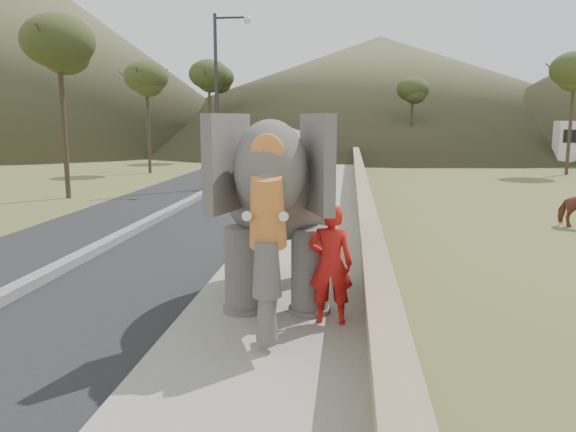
{
  "coord_description": "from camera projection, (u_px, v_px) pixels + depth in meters",
  "views": [
    {
      "loc": [
        1.21,
        -8.07,
        3.32
      ],
      "look_at": [
        0.2,
        1.14,
        1.7
      ],
      "focal_mm": 35.0,
      "sensor_mm": 36.0,
      "label": 1
    }
  ],
  "objects": [
    {
      "name": "ground",
      "position": [
        267.0,
        337.0,
        8.61
      ],
      "size": [
        160.0,
        160.0,
        0.0
      ],
      "primitive_type": "plane",
      "color": "olive",
      "rests_on": "ground"
    },
    {
      "name": "elephant_and_man",
      "position": [
        282.0,
        209.0,
        10.01
      ],
      "size": [
        2.49,
        4.49,
        3.18
      ],
      "color": "slate",
      "rests_on": "ground"
    },
    {
      "name": "median",
      "position": [
        164.0,
        215.0,
        18.92
      ],
      "size": [
        0.35,
        120.0,
        0.22
      ],
      "primitive_type": "cube",
      "color": "black",
      "rests_on": "ground"
    },
    {
      "name": "motorcyclist",
      "position": [
        274.0,
        163.0,
        32.96
      ],
      "size": [
        1.47,
        1.81,
        1.89
      ],
      "color": "maroon",
      "rests_on": "ground"
    },
    {
      "name": "signboard",
      "position": [
        227.0,
        154.0,
        26.31
      ],
      "size": [
        0.6,
        0.08,
        2.4
      ],
      "color": "#2D2D33",
      "rests_on": "ground"
    },
    {
      "name": "road",
      "position": [
        164.0,
        217.0,
        18.93
      ],
      "size": [
        7.0,
        120.0,
        0.03
      ],
      "primitive_type": "cube",
      "color": "black",
      "rests_on": "ground"
    },
    {
      "name": "walkway",
      "position": [
        311.0,
        218.0,
        18.39
      ],
      "size": [
        3.0,
        120.0,
        0.15
      ],
      "primitive_type": "cube",
      "color": "#9E9687",
      "rests_on": "ground"
    },
    {
      "name": "lamppost",
      "position": [
        223.0,
        84.0,
        25.9
      ],
      "size": [
        1.76,
        0.36,
        8.0
      ],
      "color": "#2F2F34",
      "rests_on": "ground"
    },
    {
      "name": "trees",
      "position": [
        345.0,
        112.0,
        35.95
      ],
      "size": [
        47.86,
        41.31,
        8.47
      ],
      "color": "#473828",
      "rests_on": "ground"
    },
    {
      "name": "hill_left",
      "position": [
        10.0,
        50.0,
        64.65
      ],
      "size": [
        60.0,
        60.0,
        22.0
      ],
      "primitive_type": "cone",
      "color": "brown",
      "rests_on": "ground"
    },
    {
      "name": "parapet",
      "position": [
        362.0,
        205.0,
        18.13
      ],
      "size": [
        0.3,
        120.0,
        1.1
      ],
      "primitive_type": "cube",
      "color": "tan",
      "rests_on": "ground"
    },
    {
      "name": "hill_far",
      "position": [
        379.0,
        90.0,
        75.4
      ],
      "size": [
        80.0,
        80.0,
        14.0
      ],
      "primitive_type": "cone",
      "color": "brown",
      "rests_on": "ground"
    }
  ]
}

